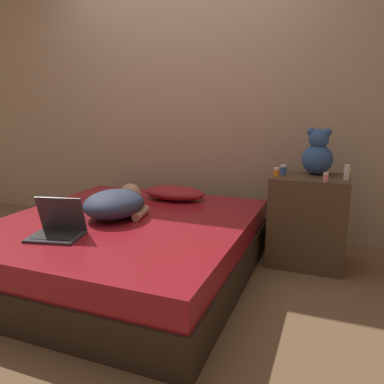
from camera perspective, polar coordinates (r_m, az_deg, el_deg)
name	(u,v)px	position (r m, az deg, el deg)	size (l,w,h in m)	color
ground_plane	(127,272)	(2.82, -9.82, -11.88)	(12.00, 12.00, 0.00)	brown
wall_back	(188,92)	(3.63, -0.62, 14.94)	(8.00, 0.06, 2.60)	tan
bed	(126,246)	(2.74, -9.98, -8.11)	(1.71, 1.83, 0.40)	#2D2319
nightstand	(308,220)	(2.95, 17.22, -4.14)	(0.54, 0.44, 0.68)	brown
pillow	(175,193)	(3.17, -2.66, -0.14)	(0.53, 0.31, 0.11)	maroon
person_lying	(117,203)	(2.75, -11.40, -1.64)	(0.50, 0.71, 0.19)	#2D3851
laptop	(58,228)	(2.42, -19.76, -5.15)	(0.35, 0.30, 0.24)	#333338
teddy_bear	(318,154)	(2.94, 18.60, 5.46)	(0.23, 0.23, 0.35)	#335693
bottle_orange	(277,172)	(2.79, 12.77, 2.97)	(0.04, 0.04, 0.07)	orange
bottle_blue	(283,170)	(2.88, 13.72, 3.30)	(0.05, 0.05, 0.07)	#3866B2
bottle_white	(347,172)	(2.81, 22.54, 2.77)	(0.04, 0.04, 0.11)	white
bottle_pink	(326,177)	(2.68, 19.71, 2.12)	(0.04, 0.04, 0.07)	pink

